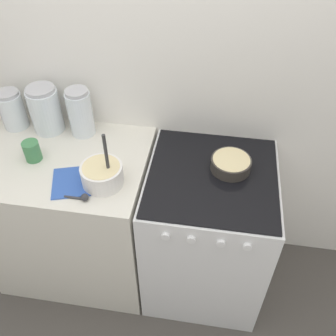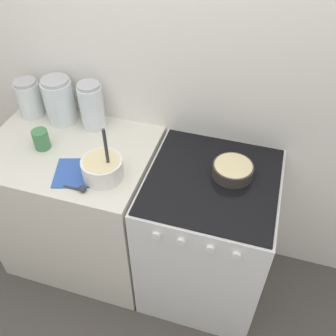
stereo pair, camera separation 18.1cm
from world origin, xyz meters
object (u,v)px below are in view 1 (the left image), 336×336
(mixing_bowl, at_px, (102,174))
(storage_jar_right, at_px, (81,115))
(tin_can, at_px, (32,151))
(baking_pan, at_px, (231,164))
(storage_jar_left, at_px, (13,112))
(stove, at_px, (206,232))
(storage_jar_middle, at_px, (46,112))

(mixing_bowl, xyz_separation_m, storage_jar_right, (-0.22, 0.37, 0.06))
(mixing_bowl, relative_size, tin_can, 2.77)
(tin_can, bearing_deg, baking_pan, 4.72)
(baking_pan, height_order, storage_jar_left, storage_jar_left)
(baking_pan, relative_size, tin_can, 1.88)
(storage_jar_right, relative_size, tin_can, 2.53)
(stove, xyz_separation_m, storage_jar_right, (-0.74, 0.23, 0.58))
(mixing_bowl, relative_size, storage_jar_middle, 1.12)
(storage_jar_middle, height_order, storage_jar_right, storage_jar_right)
(baking_pan, xyz_separation_m, tin_can, (-1.00, -0.08, 0.02))
(stove, xyz_separation_m, storage_jar_left, (-1.13, 0.23, 0.56))
(stove, xyz_separation_m, baking_pan, (0.08, 0.06, 0.50))
(storage_jar_left, height_order, tin_can, storage_jar_left)
(storage_jar_left, distance_m, storage_jar_middle, 0.20)
(storage_jar_middle, height_order, tin_can, storage_jar_middle)
(mixing_bowl, relative_size, storage_jar_left, 1.34)
(mixing_bowl, xyz_separation_m, storage_jar_middle, (-0.42, 0.37, 0.05))
(storage_jar_left, bearing_deg, stove, -11.55)
(baking_pan, bearing_deg, storage_jar_right, 168.15)
(stove, bearing_deg, mixing_bowl, -165.53)
(storage_jar_left, relative_size, storage_jar_middle, 0.83)
(storage_jar_left, bearing_deg, storage_jar_right, 0.00)
(baking_pan, relative_size, storage_jar_right, 0.74)
(stove, distance_m, mixing_bowl, 0.75)
(storage_jar_left, xyz_separation_m, storage_jar_middle, (0.20, 0.00, 0.02))
(stove, height_order, storage_jar_right, storage_jar_right)
(stove, bearing_deg, storage_jar_left, 168.45)
(baking_pan, height_order, tin_can, tin_can)
(storage_jar_middle, relative_size, storage_jar_right, 0.98)
(storage_jar_right, xyz_separation_m, tin_can, (-0.18, -0.25, -0.06))
(stove, distance_m, storage_jar_middle, 1.12)
(mixing_bowl, distance_m, tin_can, 0.42)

